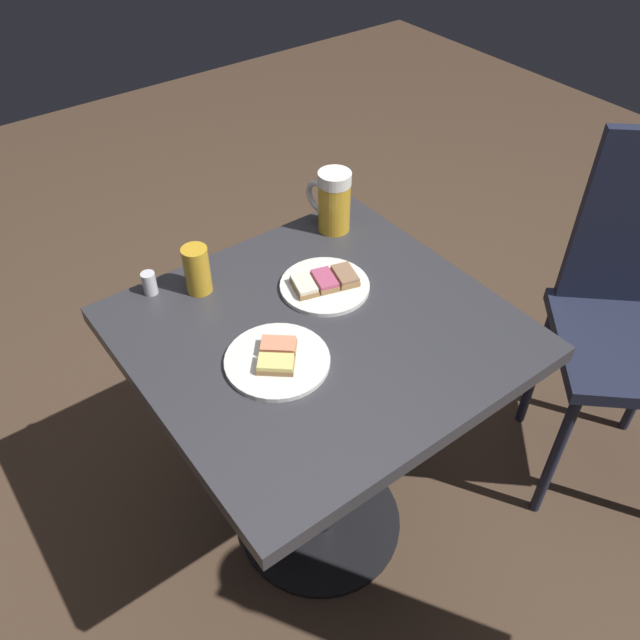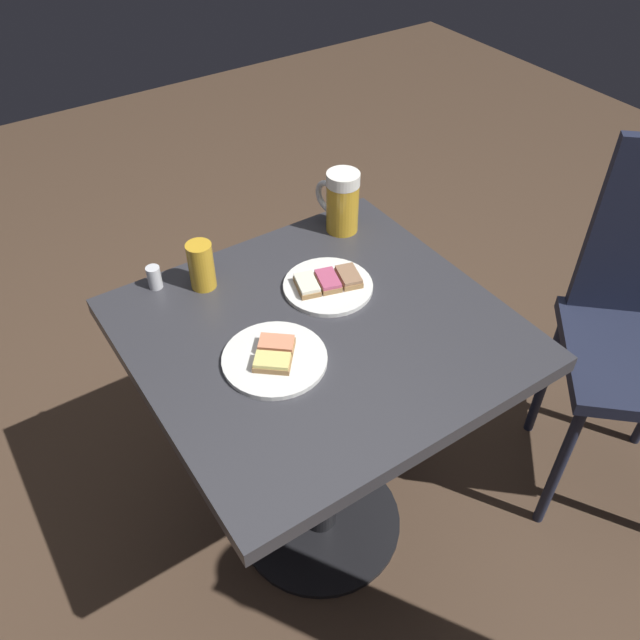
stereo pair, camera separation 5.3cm
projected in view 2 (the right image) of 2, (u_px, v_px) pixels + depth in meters
The scene contains 7 objects.
ground_plane at pixel (320, 521), 1.80m from camera, with size 6.00×6.00×0.00m, color #4C3828.
cafe_table at pixel (320, 384), 1.42m from camera, with size 0.69×0.73×0.73m.
plate_near at pixel (328, 284), 1.39m from camera, with size 0.19×0.19×0.03m.
plate_far at pixel (275, 358), 1.23m from camera, with size 0.20×0.20×0.03m.
beer_mug at pixel (341, 201), 1.52m from camera, with size 0.13×0.08×0.15m.
beer_glass_small at pixel (201, 266), 1.37m from camera, with size 0.05×0.05×0.11m, color gold.
salt_shaker at pixel (154, 277), 1.39m from camera, with size 0.03×0.03×0.05m, color silver.
Camera 2 is at (-0.80, 0.53, 1.62)m, focal length 36.52 mm.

